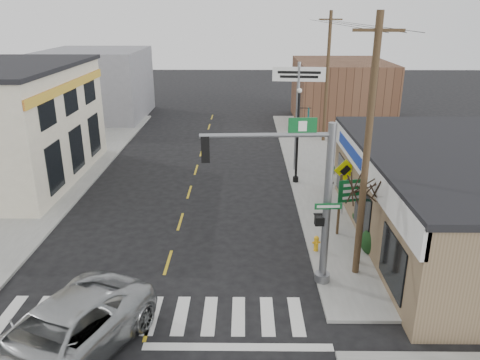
{
  "coord_description": "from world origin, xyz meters",
  "views": [
    {
      "loc": [
        3.18,
        -13.16,
        9.98
      ],
      "look_at": [
        3.0,
        6.43,
        2.8
      ],
      "focal_mm": 35.0,
      "sensor_mm": 36.0,
      "label": 1
    }
  ],
  "objects_px": {
    "guide_sign": "(355,197)",
    "utility_pole_near": "(367,150)",
    "traffic_signal_pole": "(307,189)",
    "lamp_post": "(299,129)",
    "utility_pole_far": "(327,76)",
    "bare_tree": "(365,182)",
    "fire_hydrant": "(316,243)",
    "suv": "(58,339)",
    "dance_center_sign": "(298,90)"
  },
  "relations": [
    {
      "from": "traffic_signal_pole",
      "to": "dance_center_sign",
      "type": "xyz_separation_m",
      "value": [
        1.06,
        13.35,
        1.34
      ]
    },
    {
      "from": "suv",
      "to": "traffic_signal_pole",
      "type": "xyz_separation_m",
      "value": [
        7.7,
        4.44,
        3.02
      ]
    },
    {
      "from": "guide_sign",
      "to": "lamp_post",
      "type": "height_order",
      "value": "lamp_post"
    },
    {
      "from": "lamp_post",
      "to": "dance_center_sign",
      "type": "height_order",
      "value": "dance_center_sign"
    },
    {
      "from": "fire_hydrant",
      "to": "dance_center_sign",
      "type": "height_order",
      "value": "dance_center_sign"
    },
    {
      "from": "utility_pole_near",
      "to": "utility_pole_far",
      "type": "distance_m",
      "value": 19.99
    },
    {
      "from": "traffic_signal_pole",
      "to": "lamp_post",
      "type": "relative_size",
      "value": 1.13
    },
    {
      "from": "guide_sign",
      "to": "utility_pole_near",
      "type": "distance_m",
      "value": 4.6
    },
    {
      "from": "lamp_post",
      "to": "utility_pole_near",
      "type": "relative_size",
      "value": 0.57
    },
    {
      "from": "guide_sign",
      "to": "dance_center_sign",
      "type": "xyz_separation_m",
      "value": [
        -1.7,
        9.38,
        3.26
      ]
    },
    {
      "from": "traffic_signal_pole",
      "to": "utility_pole_far",
      "type": "bearing_deg",
      "value": 75.69
    },
    {
      "from": "guide_sign",
      "to": "fire_hydrant",
      "type": "xyz_separation_m",
      "value": [
        -1.9,
        -1.59,
        -1.51
      ]
    },
    {
      "from": "traffic_signal_pole",
      "to": "fire_hydrant",
      "type": "distance_m",
      "value": 4.26
    },
    {
      "from": "suv",
      "to": "utility_pole_near",
      "type": "bearing_deg",
      "value": 50.77
    },
    {
      "from": "fire_hydrant",
      "to": "traffic_signal_pole",
      "type": "bearing_deg",
      "value": -109.88
    },
    {
      "from": "dance_center_sign",
      "to": "utility_pole_far",
      "type": "height_order",
      "value": "utility_pole_far"
    },
    {
      "from": "suv",
      "to": "utility_pole_near",
      "type": "xyz_separation_m",
      "value": [
        9.89,
        5.11,
        4.26
      ]
    },
    {
      "from": "fire_hydrant",
      "to": "utility_pole_near",
      "type": "relative_size",
      "value": 0.07
    },
    {
      "from": "traffic_signal_pole",
      "to": "fire_hydrant",
      "type": "height_order",
      "value": "traffic_signal_pole"
    },
    {
      "from": "traffic_signal_pole",
      "to": "utility_pole_near",
      "type": "relative_size",
      "value": 0.65
    },
    {
      "from": "utility_pole_near",
      "to": "utility_pole_far",
      "type": "bearing_deg",
      "value": 90.71
    },
    {
      "from": "suv",
      "to": "lamp_post",
      "type": "relative_size",
      "value": 1.16
    },
    {
      "from": "fire_hydrant",
      "to": "lamp_post",
      "type": "bearing_deg",
      "value": 89.59
    },
    {
      "from": "guide_sign",
      "to": "dance_center_sign",
      "type": "height_order",
      "value": "dance_center_sign"
    },
    {
      "from": "lamp_post",
      "to": "fire_hydrant",
      "type": "bearing_deg",
      "value": -105.99
    },
    {
      "from": "fire_hydrant",
      "to": "bare_tree",
      "type": "distance_m",
      "value": 3.69
    },
    {
      "from": "suv",
      "to": "fire_hydrant",
      "type": "distance_m",
      "value": 10.96
    },
    {
      "from": "dance_center_sign",
      "to": "utility_pole_far",
      "type": "xyz_separation_m",
      "value": [
        2.98,
        7.22,
        -0.13
      ]
    },
    {
      "from": "utility_pole_far",
      "to": "fire_hydrant",
      "type": "bearing_deg",
      "value": -94.06
    },
    {
      "from": "traffic_signal_pole",
      "to": "lamp_post",
      "type": "xyz_separation_m",
      "value": [
        0.92,
        10.99,
        -0.53
      ]
    },
    {
      "from": "guide_sign",
      "to": "bare_tree",
      "type": "distance_m",
      "value": 3.09
    },
    {
      "from": "dance_center_sign",
      "to": "guide_sign",
      "type": "bearing_deg",
      "value": -74.24
    },
    {
      "from": "lamp_post",
      "to": "utility_pole_far",
      "type": "distance_m",
      "value": 10.22
    },
    {
      "from": "bare_tree",
      "to": "utility_pole_near",
      "type": "bearing_deg",
      "value": -108.76
    },
    {
      "from": "lamp_post",
      "to": "utility_pole_far",
      "type": "bearing_deg",
      "value": 56.37
    },
    {
      "from": "utility_pole_far",
      "to": "utility_pole_near",
      "type": "bearing_deg",
      "value": -89.46
    },
    {
      "from": "traffic_signal_pole",
      "to": "utility_pole_near",
      "type": "bearing_deg",
      "value": 13.65
    },
    {
      "from": "fire_hydrant",
      "to": "utility_pole_far",
      "type": "relative_size",
      "value": 0.07
    },
    {
      "from": "lamp_post",
      "to": "bare_tree",
      "type": "xyz_separation_m",
      "value": [
        1.51,
        -9.61,
        0.28
      ]
    },
    {
      "from": "fire_hydrant",
      "to": "dance_center_sign",
      "type": "xyz_separation_m",
      "value": [
        0.2,
        10.97,
        4.77
      ]
    },
    {
      "from": "suv",
      "to": "lamp_post",
      "type": "xyz_separation_m",
      "value": [
        8.63,
        15.44,
        2.49
      ]
    },
    {
      "from": "suv",
      "to": "bare_tree",
      "type": "height_order",
      "value": "bare_tree"
    },
    {
      "from": "traffic_signal_pole",
      "to": "utility_pole_near",
      "type": "distance_m",
      "value": 2.6
    },
    {
      "from": "lamp_post",
      "to": "traffic_signal_pole",
      "type": "bearing_deg",
      "value": -110.38
    },
    {
      "from": "suv",
      "to": "guide_sign",
      "type": "height_order",
      "value": "guide_sign"
    },
    {
      "from": "fire_hydrant",
      "to": "lamp_post",
      "type": "distance_m",
      "value": 9.09
    },
    {
      "from": "guide_sign",
      "to": "fire_hydrant",
      "type": "distance_m",
      "value": 2.9
    },
    {
      "from": "guide_sign",
      "to": "utility_pole_far",
      "type": "xyz_separation_m",
      "value": [
        1.28,
        16.6,
        3.12
      ]
    },
    {
      "from": "traffic_signal_pole",
      "to": "dance_center_sign",
      "type": "distance_m",
      "value": 13.46
    },
    {
      "from": "utility_pole_near",
      "to": "bare_tree",
      "type": "bearing_deg",
      "value": 77.27
    }
  ]
}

